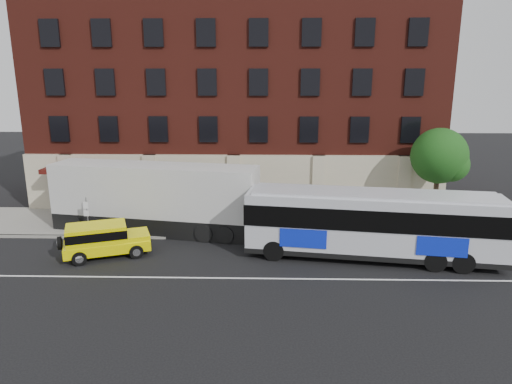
{
  "coord_description": "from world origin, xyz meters",
  "views": [
    {
      "loc": [
        2.33,
        -20.04,
        9.55
      ],
      "look_at": [
        1.73,
        5.5,
        3.08
      ],
      "focal_mm": 32.15,
      "sensor_mm": 36.0,
      "label": 1
    }
  ],
  "objects_px": {
    "street_tree": "(440,158)",
    "city_bus": "(372,222)",
    "yellow_suv": "(103,238)",
    "shipping_container": "(155,199)",
    "sign_pole": "(87,214)"
  },
  "relations": [
    {
      "from": "city_bus",
      "to": "yellow_suv",
      "type": "relative_size",
      "value": 2.81
    },
    {
      "from": "street_tree",
      "to": "city_bus",
      "type": "relative_size",
      "value": 0.45
    },
    {
      "from": "street_tree",
      "to": "shipping_container",
      "type": "distance_m",
      "value": 18.43
    },
    {
      "from": "city_bus",
      "to": "yellow_suv",
      "type": "height_order",
      "value": "city_bus"
    },
    {
      "from": "sign_pole",
      "to": "street_tree",
      "type": "height_order",
      "value": "street_tree"
    },
    {
      "from": "yellow_suv",
      "to": "city_bus",
      "type": "bearing_deg",
      "value": 0.46
    },
    {
      "from": "sign_pole",
      "to": "yellow_suv",
      "type": "height_order",
      "value": "sign_pole"
    },
    {
      "from": "street_tree",
      "to": "shipping_container",
      "type": "relative_size",
      "value": 0.47
    },
    {
      "from": "city_bus",
      "to": "sign_pole",
      "type": "bearing_deg",
      "value": 170.09
    },
    {
      "from": "sign_pole",
      "to": "shipping_container",
      "type": "bearing_deg",
      "value": 17.05
    },
    {
      "from": "sign_pole",
      "to": "yellow_suv",
      "type": "relative_size",
      "value": 0.52
    },
    {
      "from": "yellow_suv",
      "to": "sign_pole",
      "type": "bearing_deg",
      "value": 123.3
    },
    {
      "from": "sign_pole",
      "to": "street_tree",
      "type": "xyz_separation_m",
      "value": [
        22.04,
        3.34,
        2.96
      ]
    },
    {
      "from": "street_tree",
      "to": "yellow_suv",
      "type": "xyz_separation_m",
      "value": [
        -20.08,
        -6.33,
        -3.37
      ]
    },
    {
      "from": "yellow_suv",
      "to": "shipping_container",
      "type": "relative_size",
      "value": 0.37
    }
  ]
}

